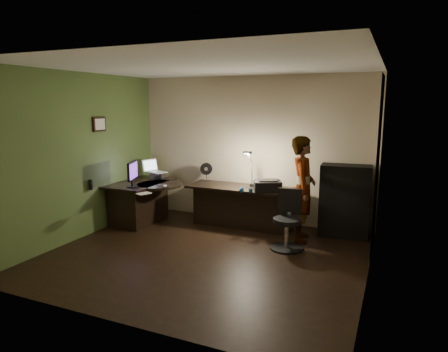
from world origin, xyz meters
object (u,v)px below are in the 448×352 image
at_px(desk_left, 141,202).
at_px(person, 303,189).
at_px(cabinet, 345,201).
at_px(monitor, 132,178).
at_px(desk_right, 241,207).
at_px(office_chair, 287,220).

height_order(desk_left, person, person).
distance_m(desk_left, cabinet, 3.65).
bearing_deg(person, desk_left, 82.89).
relative_size(monitor, person, 0.29).
xyz_separation_m(desk_right, office_chair, (1.04, -0.78, 0.08)).
xyz_separation_m(desk_right, person, (1.15, -0.27, 0.48)).
bearing_deg(desk_left, cabinet, 10.83).
xyz_separation_m(desk_left, cabinet, (3.58, 0.69, 0.22)).
bearing_deg(person, monitor, 91.77).
xyz_separation_m(desk_left, person, (2.97, 0.21, 0.47)).
distance_m(desk_left, monitor, 0.72).
height_order(cabinet, office_chair, cabinet).
height_order(desk_right, cabinet, cabinet).
xyz_separation_m(cabinet, office_chair, (-0.71, -0.99, -0.15)).
relative_size(office_chair, person, 0.53).
xyz_separation_m(desk_right, cabinet, (1.76, 0.21, 0.24)).
bearing_deg(office_chair, monitor, 177.54).
relative_size(desk_left, person, 0.78).
height_order(desk_right, monitor, monitor).
bearing_deg(office_chair, cabinet, 48.72).
bearing_deg(person, cabinet, -63.10).
distance_m(monitor, office_chair, 2.77).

